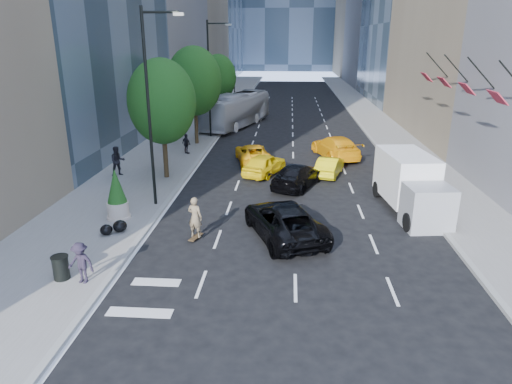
# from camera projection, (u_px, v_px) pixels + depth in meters

# --- Properties ---
(ground) EXTENTS (160.00, 160.00, 0.00)m
(ground) POSITION_uv_depth(u_px,v_px,m) (272.00, 241.00, 20.57)
(ground) COLOR black
(ground) RESTS_ON ground
(sidewalk_left) EXTENTS (6.00, 120.00, 0.15)m
(sidewalk_left) POSITION_uv_depth(u_px,v_px,m) (200.00, 121.00, 49.51)
(sidewalk_left) COLOR slate
(sidewalk_left) RESTS_ON ground
(sidewalk_right) EXTENTS (4.00, 120.00, 0.15)m
(sidewalk_right) POSITION_uv_depth(u_px,v_px,m) (378.00, 124.00, 48.20)
(sidewalk_right) COLOR slate
(sidewalk_right) RESTS_ON ground
(lamp_near) EXTENTS (2.13, 0.22, 10.00)m
(lamp_near) POSITION_uv_depth(u_px,v_px,m) (151.00, 98.00, 22.92)
(lamp_near) COLOR black
(lamp_near) RESTS_ON sidewalk_left
(lamp_far) EXTENTS (2.13, 0.22, 10.00)m
(lamp_far) POSITION_uv_depth(u_px,v_px,m) (211.00, 72.00, 39.92)
(lamp_far) COLOR black
(lamp_far) RESTS_ON sidewalk_left
(tree_near) EXTENTS (4.20, 4.20, 7.46)m
(tree_near) POSITION_uv_depth(u_px,v_px,m) (162.00, 102.00, 27.97)
(tree_near) COLOR #2D2311
(tree_near) RESTS_ON sidewalk_left
(tree_mid) EXTENTS (4.50, 4.50, 7.99)m
(tree_mid) POSITION_uv_depth(u_px,v_px,m) (194.00, 81.00, 37.31)
(tree_mid) COLOR #2D2311
(tree_mid) RESTS_ON sidewalk_left
(tree_far) EXTENTS (3.90, 3.90, 6.92)m
(tree_far) POSITION_uv_depth(u_px,v_px,m) (218.00, 77.00, 49.81)
(tree_far) COLOR #2D2311
(tree_far) RESTS_ON sidewalk_left
(traffic_signal) EXTENTS (2.48, 0.53, 5.20)m
(traffic_signal) POSITION_uv_depth(u_px,v_px,m) (234.00, 75.00, 57.44)
(traffic_signal) COLOR black
(traffic_signal) RESTS_ON sidewalk_left
(facade_flags) EXTENTS (1.85, 13.30, 2.05)m
(facade_flags) POSITION_uv_depth(u_px,v_px,m) (457.00, 82.00, 27.30)
(facade_flags) COLOR black
(facade_flags) RESTS_ON ground
(skateboarder) EXTENTS (0.80, 0.64, 1.89)m
(skateboarder) POSITION_uv_depth(u_px,v_px,m) (195.00, 220.00, 20.43)
(skateboarder) COLOR brown
(skateboarder) RESTS_ON ground
(black_sedan_lincoln) EXTENTS (4.46, 6.19, 1.56)m
(black_sedan_lincoln) POSITION_uv_depth(u_px,v_px,m) (284.00, 221.00, 20.78)
(black_sedan_lincoln) COLOR black
(black_sedan_lincoln) RESTS_ON ground
(black_sedan_mercedes) EXTENTS (3.68, 5.30, 1.42)m
(black_sedan_mercedes) POSITION_uv_depth(u_px,v_px,m) (297.00, 176.00, 27.82)
(black_sedan_mercedes) COLOR black
(black_sedan_mercedes) RESTS_ON ground
(taxi_a) EXTENTS (3.12, 4.52, 1.43)m
(taxi_a) POSITION_uv_depth(u_px,v_px,m) (265.00, 164.00, 30.34)
(taxi_a) COLOR yellow
(taxi_a) RESTS_ON ground
(taxi_b) EXTENTS (2.30, 4.03, 1.26)m
(taxi_b) POSITION_uv_depth(u_px,v_px,m) (329.00, 166.00, 30.22)
(taxi_b) COLOR yellow
(taxi_b) RESTS_ON ground
(taxi_c) EXTENTS (3.19, 5.09, 1.31)m
(taxi_c) POSITION_uv_depth(u_px,v_px,m) (253.00, 153.00, 33.46)
(taxi_c) COLOR #FFB70D
(taxi_c) RESTS_ON ground
(taxi_d) EXTENTS (3.83, 6.09, 1.64)m
(taxi_d) POSITION_uv_depth(u_px,v_px,m) (336.00, 147.00, 34.66)
(taxi_d) COLOR #FFAB0D
(taxi_d) RESTS_ON ground
(city_bus) EXTENTS (6.24, 12.35, 3.36)m
(city_bus) POSITION_uv_depth(u_px,v_px,m) (236.00, 110.00, 46.75)
(city_bus) COLOR #B6B8BC
(city_bus) RESTS_ON ground
(box_truck) EXTENTS (2.92, 6.35, 2.93)m
(box_truck) POSITION_uv_depth(u_px,v_px,m) (411.00, 184.00, 23.65)
(box_truck) COLOR white
(box_truck) RESTS_ON ground
(pedestrian_a) EXTENTS (1.18, 1.10, 1.93)m
(pedestrian_a) POSITION_uv_depth(u_px,v_px,m) (118.00, 161.00, 29.51)
(pedestrian_a) COLOR black
(pedestrian_a) RESTS_ON sidewalk_left
(pedestrian_b) EXTENTS (0.95, 0.87, 1.56)m
(pedestrian_b) POSITION_uv_depth(u_px,v_px,m) (186.00, 144.00, 35.21)
(pedestrian_b) COLOR black
(pedestrian_b) RESTS_ON sidewalk_left
(pedestrian_c) EXTENTS (1.12, 0.78, 1.59)m
(pedestrian_c) POSITION_uv_depth(u_px,v_px,m) (81.00, 263.00, 16.53)
(pedestrian_c) COLOR black
(pedestrian_c) RESTS_ON sidewalk_left
(trash_can) EXTENTS (0.58, 0.58, 0.88)m
(trash_can) POSITION_uv_depth(u_px,v_px,m) (61.00, 268.00, 16.91)
(trash_can) COLOR black
(trash_can) RESTS_ON sidewalk_left
(planter_shrub) EXTENTS (1.06, 1.06, 2.54)m
(planter_shrub) POSITION_uv_depth(u_px,v_px,m) (117.00, 195.00, 22.41)
(planter_shrub) COLOR beige
(planter_shrub) RESTS_ON sidewalk_left
(garbage_bags) EXTENTS (1.10, 1.06, 0.54)m
(garbage_bags) POSITION_uv_depth(u_px,v_px,m) (115.00, 228.00, 20.98)
(garbage_bags) COLOR black
(garbage_bags) RESTS_ON sidewalk_left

